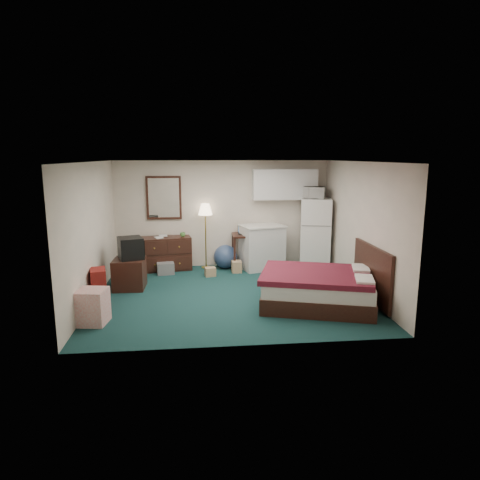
{
  "coord_description": "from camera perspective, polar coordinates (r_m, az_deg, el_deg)",
  "views": [
    {
      "loc": [
        -0.64,
        -7.78,
        2.61
      ],
      "look_at": [
        0.2,
        0.16,
        1.03
      ],
      "focal_mm": 32.0,
      "sensor_mm": 36.0,
      "label": 1
    }
  ],
  "objects": [
    {
      "name": "tv_stand",
      "position": [
        8.82,
        -14.52,
        -4.36
      ],
      "size": [
        0.61,
        0.67,
        0.6
      ],
      "primitive_type": null,
      "rotation": [
        0.0,
        0.0,
        -0.02
      ],
      "color": "black",
      "rests_on": "floor"
    },
    {
      "name": "headboard",
      "position": [
        7.95,
        17.18,
        -4.32
      ],
      "size": [
        0.06,
        1.56,
        1.0
      ],
      "primitive_type": null,
      "color": "black",
      "rests_on": "walls"
    },
    {
      "name": "cardboard_box_a",
      "position": [
        9.45,
        -3.99,
        -4.24
      ],
      "size": [
        0.26,
        0.23,
        0.19
      ],
      "primitive_type": null,
      "rotation": [
        0.0,
        0.0,
        0.16
      ],
      "color": "olive",
      "rests_on": "floor"
    },
    {
      "name": "cardboard_box_b",
      "position": [
        9.73,
        -0.47,
        -3.57
      ],
      "size": [
        0.23,
        0.26,
        0.26
      ],
      "primitive_type": null,
      "rotation": [
        0.0,
        0.0,
        0.04
      ],
      "color": "olive",
      "rests_on": "floor"
    },
    {
      "name": "walls",
      "position": [
        7.93,
        -1.32,
        1.32
      ],
      "size": [
        5.01,
        4.51,
        2.5
      ],
      "color": "beige",
      "rests_on": "floor"
    },
    {
      "name": "file_bin",
      "position": [
        9.72,
        -9.9,
        -3.74
      ],
      "size": [
        0.41,
        0.33,
        0.26
      ],
      "primitive_type": null,
      "rotation": [
        0.0,
        0.0,
        0.16
      ],
      "color": "slate",
      "rests_on": "floor"
    },
    {
      "name": "floor_lamp",
      "position": [
        10.01,
        -4.6,
        0.52
      ],
      "size": [
        0.37,
        0.37,
        1.52
      ],
      "primitive_type": null,
      "rotation": [
        0.0,
        0.0,
        -0.12
      ],
      "color": "gold",
      "rests_on": "floor"
    },
    {
      "name": "suitcase",
      "position": [
        7.96,
        -18.32,
        -6.01
      ],
      "size": [
        0.34,
        0.46,
        0.66
      ],
      "primitive_type": null,
      "rotation": [
        0.0,
        0.0,
        0.23
      ],
      "color": "maroon",
      "rests_on": "floor"
    },
    {
      "name": "desk",
      "position": [
        10.03,
        0.81,
        -1.49
      ],
      "size": [
        0.65,
        0.65,
        0.81
      ],
      "primitive_type": null,
      "rotation": [
        0.0,
        0.0,
        -0.02
      ],
      "color": "black",
      "rests_on": "floor"
    },
    {
      "name": "ceiling",
      "position": [
        7.81,
        -1.36,
        10.4
      ],
      "size": [
        5.0,
        4.5,
        0.01
      ],
      "primitive_type": "cube",
      "color": "beige",
      "rests_on": "walls"
    },
    {
      "name": "mirror",
      "position": [
        10.07,
        -10.11,
        5.57
      ],
      "size": [
        0.8,
        0.06,
        1.0
      ],
      "primitive_type": null,
      "color": "white",
      "rests_on": "walls"
    },
    {
      "name": "fridge",
      "position": [
        10.08,
        10.0,
        0.82
      ],
      "size": [
        0.82,
        0.82,
        1.65
      ],
      "primitive_type": null,
      "rotation": [
        0.0,
        0.0,
        -0.24
      ],
      "color": "white",
      "rests_on": "floor"
    },
    {
      "name": "mug",
      "position": [
        9.93,
        -7.64,
        0.79
      ],
      "size": [
        0.14,
        0.12,
        0.13
      ],
      "primitive_type": "imported",
      "rotation": [
        0.0,
        0.0,
        -0.16
      ],
      "color": "#4A893D",
      "rests_on": "dresser"
    },
    {
      "name": "book_a",
      "position": [
        9.83,
        -11.29,
        0.91
      ],
      "size": [
        0.17,
        0.08,
        0.24
      ],
      "primitive_type": "imported",
      "rotation": [
        0.0,
        0.0,
        0.34
      ],
      "color": "olive",
      "rests_on": "dresser"
    },
    {
      "name": "book_b",
      "position": [
        10.02,
        -10.77,
        1.16
      ],
      "size": [
        0.19,
        0.05,
        0.25
      ],
      "primitive_type": "imported",
      "rotation": [
        0.0,
        0.0,
        0.14
      ],
      "color": "olive",
      "rests_on": "dresser"
    },
    {
      "name": "microwave",
      "position": [
        9.97,
        9.89,
        6.43
      ],
      "size": [
        0.54,
        0.43,
        0.33
      ],
      "primitive_type": "imported",
      "rotation": [
        0.0,
        0.0,
        -0.39
      ],
      "color": "white",
      "rests_on": "fridge"
    },
    {
      "name": "crt_tv",
      "position": [
        8.73,
        -14.38,
        -1.04
      ],
      "size": [
        0.59,
        0.62,
        0.43
      ],
      "primitive_type": null,
      "rotation": [
        0.0,
        0.0,
        0.32
      ],
      "color": "black",
      "rests_on": "tv_stand"
    },
    {
      "name": "bed",
      "position": [
        7.7,
        10.31,
        -6.45
      ],
      "size": [
        2.21,
        1.94,
        0.6
      ],
      "primitive_type": null,
      "rotation": [
        0.0,
        0.0,
        -0.29
      ],
      "color": "#410D1A",
      "rests_on": "floor"
    },
    {
      "name": "upper_cabinets",
      "position": [
        10.1,
        5.96,
        7.4
      ],
      "size": [
        1.5,
        0.35,
        0.7
      ],
      "primitive_type": null,
      "color": "silver",
      "rests_on": "walls"
    },
    {
      "name": "floor",
      "position": [
        8.23,
        -1.28,
        -7.28
      ],
      "size": [
        5.0,
        4.5,
        0.01
      ],
      "primitive_type": "cube",
      "color": "#0A282B",
      "rests_on": "ground"
    },
    {
      "name": "kitchen_counter",
      "position": [
        9.97,
        2.93,
        -1.02
      ],
      "size": [
        1.06,
        0.9,
        1.0
      ],
      "primitive_type": null,
      "rotation": [
        0.0,
        0.0,
        0.25
      ],
      "color": "silver",
      "rests_on": "floor"
    },
    {
      "name": "dresser",
      "position": [
        10.04,
        -9.83,
        -1.77
      ],
      "size": [
        1.2,
        0.68,
        0.77
      ],
      "primitive_type": null,
      "rotation": [
        0.0,
        0.0,
        0.16
      ],
      "color": "black",
      "rests_on": "floor"
    },
    {
      "name": "exercise_ball",
      "position": [
        10.04,
        -1.95,
        -2.24
      ],
      "size": [
        0.57,
        0.57,
        0.56
      ],
      "primitive_type": "sphere",
      "rotation": [
        0.0,
        0.0,
        -0.03
      ],
      "color": "navy",
      "rests_on": "floor"
    },
    {
      "name": "retail_box",
      "position": [
        7.18,
        -19.1,
        -8.4
      ],
      "size": [
        0.5,
        0.5,
        0.55
      ],
      "primitive_type": null,
      "rotation": [
        0.0,
        0.0,
        -0.15
      ],
      "color": "silver",
      "rests_on": "floor"
    },
    {
      "name": "laptop",
      "position": [
        9.93,
        0.63,
        1.38
      ],
      "size": [
        0.31,
        0.25,
        0.21
      ],
      "primitive_type": null,
      "rotation": [
        0.0,
        0.0,
        -0.02
      ],
      "color": "black",
      "rests_on": "desk"
    }
  ]
}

